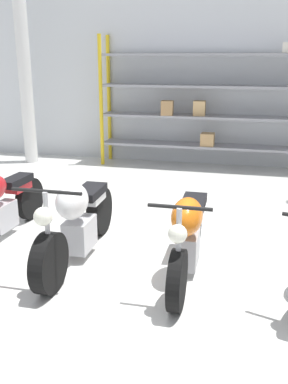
{
  "coord_description": "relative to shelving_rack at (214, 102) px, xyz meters",
  "views": [
    {
      "loc": [
        1.14,
        -4.42,
        2.26
      ],
      "look_at": [
        0.0,
        0.4,
        0.7
      ],
      "focal_mm": 40.0,
      "sensor_mm": 36.0,
      "label": 1
    }
  ],
  "objects": [
    {
      "name": "shelving_rack",
      "position": [
        0.0,
        0.0,
        0.0
      ],
      "size": [
        4.82,
        0.63,
        2.72
      ],
      "color": "gold",
      "rests_on": "ground_plane"
    },
    {
      "name": "back_wall",
      "position": [
        -0.49,
        0.38,
        0.42
      ],
      "size": [
        30.0,
        0.08,
        3.6
      ],
      "color": "silver",
      "rests_on": "ground_plane"
    },
    {
      "name": "motorcycle_white",
      "position": [
        -1.15,
        -4.76,
        -0.91
      ],
      "size": [
        0.72,
        2.17,
        1.06
      ],
      "rotation": [
        0.0,
        0.0,
        -1.57
      ],
      "color": "black",
      "rests_on": "ground_plane"
    },
    {
      "name": "ground_plane",
      "position": [
        -0.49,
        -4.62,
        -1.38
      ],
      "size": [
        30.0,
        30.0,
        0.0
      ],
      "primitive_type": "plane",
      "color": "silver"
    },
    {
      "name": "support_pillar",
      "position": [
        -4.01,
        -0.42,
        0.42
      ],
      "size": [
        0.28,
        0.28,
        3.6
      ],
      "color": "silver",
      "rests_on": "ground_plane"
    },
    {
      "name": "motorcycle_orange",
      "position": [
        0.14,
        -4.82,
        -0.91
      ],
      "size": [
        0.58,
        2.02,
        1.01
      ],
      "rotation": [
        0.0,
        0.0,
        -1.56
      ],
      "color": "black",
      "rests_on": "ground_plane"
    }
  ]
}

